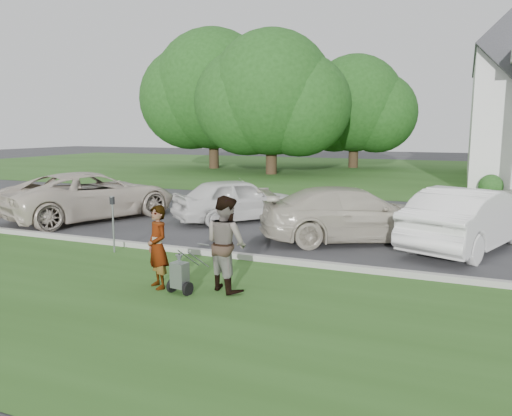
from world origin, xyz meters
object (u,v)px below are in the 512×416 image
Objects in this scene: person_right at (226,244)px; tree_left at (271,99)px; parking_meter_near at (113,217)px; tree_back at (355,108)px; tree_far at (213,95)px; car_a at (92,195)px; car_c at (353,214)px; car_d at (468,218)px; striping_cart at (180,276)px; person_left at (158,248)px; car_b at (237,200)px.

tree_left is at bearing -43.55° from person_right.
tree_back is at bearing 90.37° from parking_meter_near.
parking_meter_near is (10.20, -25.10, -4.77)m from tree_far.
car_a is (0.34, -18.41, -4.29)m from tree_left.
tree_back is 27.20m from car_c.
striping_cart is at bearing 71.20° from car_d.
tree_back reaches higher than striping_cart.
person_right is (1.30, 0.40, 0.11)m from person_left.
tree_far is 2.67× the size of car_b.
parking_meter_near is (-3.22, 2.11, 0.56)m from striping_cart.
car_b is (5.24, -16.88, -4.37)m from tree_left.
person_right is 4.24m from parking_meter_near.
tree_far is 7.06× the size of person_left.
car_c is at bearing -76.67° from person_right.
car_c is (4.24, -1.46, 0.01)m from car_b.
tree_back is 1.85× the size of car_c.
person_left is at bearing -64.63° from tree_far.
car_a is (-7.08, 5.80, 0.46)m from striping_cart.
tree_far reaches higher than person_right.
person_right is 9.40m from car_a.
tree_left is 0.91× the size of tree_far.
tree_back is at bearing -18.83° from car_c.
parking_meter_near is (-2.64, 1.97, 0.09)m from person_left.
tree_back is 32.68m from striping_cart.
tree_left is 18.91m from car_a.
tree_back is 5.83× the size of person_left.
car_b is at bearing -87.15° from tree_back.
car_b is 7.35m from car_d.
tree_left reaches higher than tree_back.
car_c is at bearing 24.61° from car_d.
striping_cart is at bearing 130.06° from car_c.
car_b reaches higher than parking_meter_near.
parking_meter_near is at bearing 155.57° from striping_cart.
car_d is (8.28, 3.94, -0.11)m from parking_meter_near.
parking_meter_near is at bearing 5.77° from person_right.
car_a is at bearing 57.02° from car_b.
parking_meter_near is at bearing 118.40° from car_b.
tree_left is 2.04× the size of car_c.
person_left is (12.84, -27.07, -4.87)m from tree_far.
person_left reaches higher than striping_cart.
tree_far reaches higher than car_a.
car_d reaches higher than striping_cart.
car_d is (12.48, -18.16, -4.30)m from tree_left.
car_b is 4.48m from car_c.
tree_left is at bearing -33.05° from car_b.
tree_back is (4.00, 8.00, -0.38)m from tree_left.
car_d is at bearing 80.03° from person_left.
car_a is at bearing -73.49° from tree_far.
striping_cart is 7.90m from car_d.
person_right is (0.72, 0.54, 0.57)m from striping_cart.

